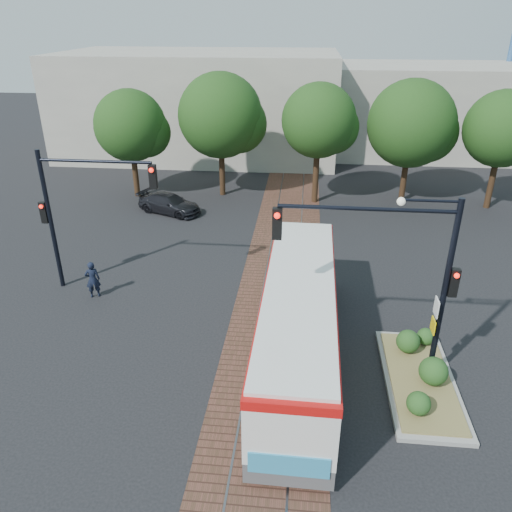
% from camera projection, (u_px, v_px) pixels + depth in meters
% --- Properties ---
extents(ground, '(120.00, 120.00, 0.00)m').
position_uv_depth(ground, '(273.00, 355.00, 17.39)').
color(ground, black).
rests_on(ground, ground).
extents(trackbed, '(3.60, 40.00, 0.02)m').
position_uv_depth(trackbed, '(280.00, 296.00, 20.96)').
color(trackbed, brown).
rests_on(trackbed, ground).
extents(tree_row, '(26.40, 5.60, 7.67)m').
position_uv_depth(tree_row, '(314.00, 122.00, 29.84)').
color(tree_row, '#382314').
rests_on(tree_row, ground).
extents(warehouses, '(40.00, 13.00, 8.00)m').
position_uv_depth(warehouses, '(292.00, 106.00, 41.48)').
color(warehouses, '#ADA899').
rests_on(warehouses, ground).
extents(city_bus, '(2.51, 10.91, 2.91)m').
position_uv_depth(city_bus, '(299.00, 318.00, 16.56)').
color(city_bus, '#4E4E51').
rests_on(city_bus, ground).
extents(traffic_island, '(2.20, 5.20, 1.13)m').
position_uv_depth(traffic_island, '(421.00, 373.00, 16.00)').
color(traffic_island, gray).
rests_on(traffic_island, ground).
extents(signal_pole_main, '(5.49, 0.46, 6.00)m').
position_uv_depth(signal_pole_main, '(406.00, 264.00, 14.49)').
color(signal_pole_main, black).
rests_on(signal_pole_main, ground).
extents(signal_pole_left, '(4.99, 0.34, 6.00)m').
position_uv_depth(signal_pole_left, '(74.00, 203.00, 20.03)').
color(signal_pole_left, black).
rests_on(signal_pole_left, ground).
extents(officer, '(0.69, 0.58, 1.61)m').
position_uv_depth(officer, '(93.00, 279.00, 20.62)').
color(officer, black).
rests_on(officer, ground).
extents(parked_car, '(4.23, 2.94, 1.14)m').
position_uv_depth(parked_car, '(169.00, 204.00, 29.56)').
color(parked_car, black).
rests_on(parked_car, ground).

